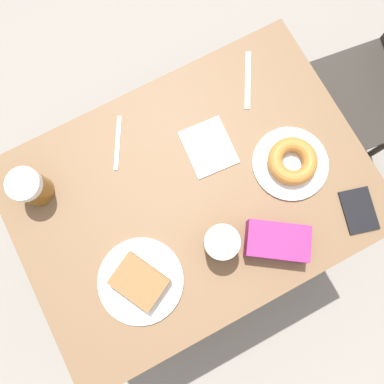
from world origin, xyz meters
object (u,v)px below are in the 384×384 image
at_px(knife, 248,80).
at_px(napkin_folded, 209,147).
at_px(passport_near_edge, 359,210).
at_px(beer_mug_center, 221,243).
at_px(beer_mug_left, 31,187).
at_px(plate_with_donut, 292,162).
at_px(plate_with_cake, 140,281).
at_px(fork, 118,143).
at_px(blue_pouch, 277,241).

bearing_deg(knife, napkin_folded, -57.25).
xyz_separation_m(knife, passport_near_edge, (0.50, 0.08, 0.00)).
xyz_separation_m(beer_mug_center, napkin_folded, (-0.26, 0.11, -0.05)).
xyz_separation_m(beer_mug_left, napkin_folded, (0.11, 0.50, -0.05)).
xyz_separation_m(plate_with_donut, beer_mug_center, (0.11, -0.30, 0.04)).
height_order(plate_with_donut, napkin_folded, plate_with_donut).
bearing_deg(beer_mug_left, plate_with_cake, 22.24).
height_order(plate_with_cake, fork, plate_with_cake).
height_order(beer_mug_left, napkin_folded, beer_mug_left).
bearing_deg(passport_near_edge, beer_mug_center, -104.42).
relative_size(plate_with_donut, fork, 1.47).
relative_size(beer_mug_center, blue_pouch, 0.58).
height_order(knife, blue_pouch, blue_pouch).
height_order(beer_mug_center, napkin_folded, beer_mug_center).
bearing_deg(blue_pouch, passport_near_edge, 82.27).
xyz_separation_m(beer_mug_center, knife, (-0.40, 0.32, -0.06)).
distance_m(plate_with_cake, napkin_folded, 0.43).
bearing_deg(beer_mug_left, beer_mug_center, 45.99).
height_order(knife, passport_near_edge, passport_near_edge).
xyz_separation_m(plate_with_cake, beer_mug_left, (-0.36, -0.15, 0.04)).
relative_size(napkin_folded, passport_near_edge, 1.14).
xyz_separation_m(plate_with_donut, passport_near_edge, (0.21, 0.10, -0.02)).
relative_size(napkin_folded, fork, 1.09).
distance_m(passport_near_edge, blue_pouch, 0.26).
xyz_separation_m(beer_mug_left, beer_mug_center, (0.38, 0.39, 0.00)).
bearing_deg(blue_pouch, beer_mug_left, -129.97).
distance_m(napkin_folded, passport_near_edge, 0.47).
xyz_separation_m(beer_mug_left, blue_pouch, (0.44, 0.53, -0.02)).
bearing_deg(knife, plate_with_cake, -55.32).
height_order(plate_with_donut, beer_mug_left, beer_mug_left).
distance_m(plate_with_donut, blue_pouch, 0.23).
distance_m(plate_with_donut, napkin_folded, 0.24).
bearing_deg(plate_with_donut, napkin_folded, -129.75).
distance_m(plate_with_donut, passport_near_edge, 0.24).
bearing_deg(plate_with_cake, passport_near_edge, 79.81).
height_order(plate_with_cake, knife, plate_with_cake).
bearing_deg(blue_pouch, napkin_folded, -174.46).
bearing_deg(napkin_folded, knife, 122.75).
height_order(beer_mug_center, passport_near_edge, beer_mug_center).
xyz_separation_m(passport_near_edge, blue_pouch, (-0.04, -0.26, 0.03)).
bearing_deg(plate_with_donut, beer_mug_center, -69.77).
distance_m(knife, blue_pouch, 0.50).
distance_m(beer_mug_left, beer_mug_center, 0.54).
bearing_deg(napkin_folded, beer_mug_left, -102.77).
bearing_deg(beer_mug_center, knife, 141.59).
distance_m(plate_with_cake, fork, 0.41).
bearing_deg(napkin_folded, plate_with_donut, 50.25).
height_order(plate_with_donut, fork, plate_with_donut).
xyz_separation_m(beer_mug_left, knife, (-0.02, 0.71, -0.06)).
relative_size(plate_with_cake, beer_mug_left, 2.09).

